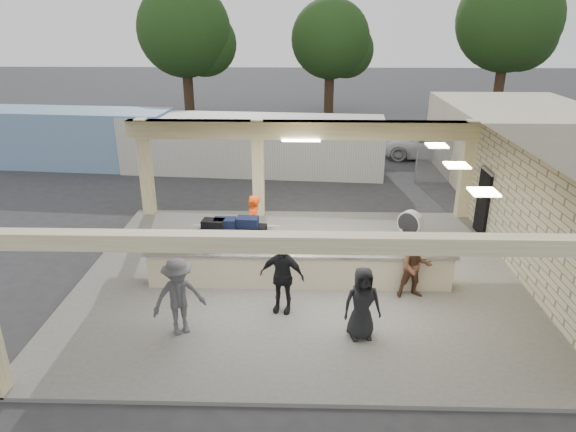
{
  "coord_description": "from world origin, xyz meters",
  "views": [
    {
      "loc": [
        0.03,
        -12.63,
        6.91
      ],
      "look_at": [
        -0.34,
        1.0,
        1.5
      ],
      "focal_mm": 32.0,
      "sensor_mm": 36.0,
      "label": 1
    }
  ],
  "objects_px": {
    "drum_fan": "(410,223)",
    "container_white": "(252,145)",
    "passenger_b": "(282,277)",
    "passenger_d": "(362,303)",
    "baggage_handler": "(253,226)",
    "car_white_b": "(561,148)",
    "passenger_a": "(416,267)",
    "passenger_c": "(179,297)",
    "baggage_counter": "(299,269)",
    "luggage_cart": "(231,240)",
    "car_dark": "(421,138)",
    "car_white_a": "(432,145)",
    "container_blue": "(63,138)"
  },
  "relations": [
    {
      "from": "luggage_cart",
      "to": "baggage_handler",
      "type": "xyz_separation_m",
      "value": [
        0.54,
        0.73,
        0.12
      ]
    },
    {
      "from": "passenger_d",
      "to": "passenger_b",
      "type": "bearing_deg",
      "value": 141.06
    },
    {
      "from": "car_white_a",
      "to": "car_white_b",
      "type": "distance_m",
      "value": 6.28
    },
    {
      "from": "passenger_a",
      "to": "car_white_b",
      "type": "relative_size",
      "value": 0.4
    },
    {
      "from": "passenger_b",
      "to": "passenger_d",
      "type": "distance_m",
      "value": 2.1
    },
    {
      "from": "baggage_handler",
      "to": "passenger_c",
      "type": "xyz_separation_m",
      "value": [
        -1.29,
        -4.01,
        -0.04
      ]
    },
    {
      "from": "luggage_cart",
      "to": "car_white_a",
      "type": "bearing_deg",
      "value": 55.6
    },
    {
      "from": "car_white_a",
      "to": "container_white",
      "type": "relative_size",
      "value": 0.39
    },
    {
      "from": "passenger_c",
      "to": "car_dark",
      "type": "bearing_deg",
      "value": 35.02
    },
    {
      "from": "baggage_handler",
      "to": "passenger_b",
      "type": "xyz_separation_m",
      "value": [
        0.97,
        -3.0,
        -0.03
      ]
    },
    {
      "from": "baggage_counter",
      "to": "drum_fan",
      "type": "relative_size",
      "value": 9.05
    },
    {
      "from": "passenger_b",
      "to": "passenger_c",
      "type": "distance_m",
      "value": 2.47
    },
    {
      "from": "passenger_c",
      "to": "container_white",
      "type": "distance_m",
      "value": 13.14
    },
    {
      "from": "passenger_b",
      "to": "container_blue",
      "type": "xyz_separation_m",
      "value": [
        -11.0,
        13.03,
        0.31
      ]
    },
    {
      "from": "baggage_handler",
      "to": "car_dark",
      "type": "relative_size",
      "value": 0.46
    },
    {
      "from": "baggage_handler",
      "to": "car_white_b",
      "type": "relative_size",
      "value": 0.46
    },
    {
      "from": "car_white_a",
      "to": "container_white",
      "type": "distance_m",
      "value": 9.29
    },
    {
      "from": "car_dark",
      "to": "baggage_counter",
      "type": "bearing_deg",
      "value": -169.4
    },
    {
      "from": "passenger_b",
      "to": "passenger_d",
      "type": "bearing_deg",
      "value": -18.22
    },
    {
      "from": "passenger_c",
      "to": "container_blue",
      "type": "bearing_deg",
      "value": 94.63
    },
    {
      "from": "car_white_a",
      "to": "passenger_a",
      "type": "bearing_deg",
      "value": 172.39
    },
    {
      "from": "passenger_c",
      "to": "car_white_b",
      "type": "distance_m",
      "value": 21.9
    },
    {
      "from": "baggage_handler",
      "to": "passenger_d",
      "type": "height_order",
      "value": "baggage_handler"
    },
    {
      "from": "passenger_b",
      "to": "container_white",
      "type": "relative_size",
      "value": 0.16
    },
    {
      "from": "passenger_b",
      "to": "car_white_a",
      "type": "height_order",
      "value": "passenger_b"
    },
    {
      "from": "drum_fan",
      "to": "container_white",
      "type": "bearing_deg",
      "value": 168.58
    },
    {
      "from": "baggage_counter",
      "to": "luggage_cart",
      "type": "relative_size",
      "value": 3.18
    },
    {
      "from": "baggage_counter",
      "to": "luggage_cart",
      "type": "distance_m",
      "value": 2.21
    },
    {
      "from": "baggage_counter",
      "to": "passenger_d",
      "type": "height_order",
      "value": "passenger_d"
    },
    {
      "from": "drum_fan",
      "to": "passenger_d",
      "type": "relative_size",
      "value": 0.53
    },
    {
      "from": "baggage_counter",
      "to": "container_blue",
      "type": "height_order",
      "value": "container_blue"
    },
    {
      "from": "baggage_handler",
      "to": "passenger_d",
      "type": "xyz_separation_m",
      "value": [
        2.79,
        -4.05,
        -0.11
      ]
    },
    {
      "from": "passenger_b",
      "to": "baggage_handler",
      "type": "bearing_deg",
      "value": 119.74
    },
    {
      "from": "baggage_handler",
      "to": "passenger_a",
      "type": "relative_size",
      "value": 1.13
    },
    {
      "from": "passenger_d",
      "to": "passenger_c",
      "type": "bearing_deg",
      "value": 170.47
    },
    {
      "from": "passenger_a",
      "to": "baggage_counter",
      "type": "bearing_deg",
      "value": 164.21
    },
    {
      "from": "car_white_b",
      "to": "passenger_b",
      "type": "bearing_deg",
      "value": 154.37
    },
    {
      "from": "car_dark",
      "to": "container_white",
      "type": "xyz_separation_m",
      "value": [
        -8.64,
        -4.16,
        0.6
      ]
    },
    {
      "from": "car_dark",
      "to": "drum_fan",
      "type": "bearing_deg",
      "value": -159.92
    },
    {
      "from": "passenger_d",
      "to": "car_white_a",
      "type": "distance_m",
      "value": 16.71
    },
    {
      "from": "passenger_c",
      "to": "passenger_d",
      "type": "xyz_separation_m",
      "value": [
        4.07,
        -0.04,
        -0.07
      ]
    },
    {
      "from": "car_white_a",
      "to": "car_dark",
      "type": "xyz_separation_m",
      "value": [
        -0.23,
        1.47,
        0.02
      ]
    },
    {
      "from": "car_white_a",
      "to": "passenger_d",
      "type": "bearing_deg",
      "value": 168.86
    },
    {
      "from": "passenger_c",
      "to": "baggage_counter",
      "type": "bearing_deg",
      "value": 12.78
    },
    {
      "from": "drum_fan",
      "to": "container_blue",
      "type": "distance_m",
      "value": 17.24
    },
    {
      "from": "passenger_c",
      "to": "car_white_b",
      "type": "relative_size",
      "value": 0.44
    },
    {
      "from": "luggage_cart",
      "to": "passenger_a",
      "type": "distance_m",
      "value": 5.1
    },
    {
      "from": "baggage_handler",
      "to": "container_white",
      "type": "xyz_separation_m",
      "value": [
        -0.85,
        9.13,
        0.23
      ]
    },
    {
      "from": "passenger_c",
      "to": "passenger_a",
      "type": "bearing_deg",
      "value": -9.94
    },
    {
      "from": "car_dark",
      "to": "container_white",
      "type": "distance_m",
      "value": 9.61
    }
  ]
}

